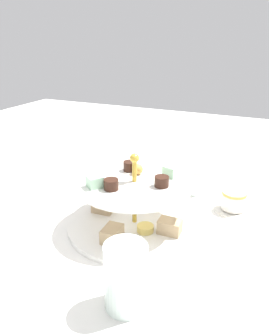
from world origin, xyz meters
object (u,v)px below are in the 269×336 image
teacup_with_saucer (234,202)px  butter_knife_left (3,233)px  butter_knife_right (268,266)px  tiered_serving_stand (135,206)px  water_glass_tall_right (126,277)px  water_glass_short_left (195,180)px

teacup_with_saucer → butter_knife_left: (-0.44, -0.31, -0.02)m
teacup_with_saucer → butter_knife_left: 0.54m
butter_knife_right → tiered_serving_stand: bearing=81.7°
water_glass_tall_right → butter_knife_left: size_ratio=0.66×
water_glass_tall_right → butter_knife_left: 0.35m
water_glass_short_left → teacup_with_saucer: 0.13m
water_glass_tall_right → water_glass_short_left: size_ratio=1.59×
tiered_serving_stand → butter_knife_left: size_ratio=1.77×
butter_knife_left → butter_knife_right: bearing=63.0°
water_glass_tall_right → butter_knife_right: size_ratio=0.66×
water_glass_short_left → butter_knife_left: (-0.33, -0.37, -0.03)m
water_glass_tall_right → teacup_with_saucer: water_glass_tall_right is taller
water_glass_short_left → butter_knife_left: size_ratio=0.41×
water_glass_tall_right → water_glass_short_left: (-0.01, 0.45, -0.02)m
water_glass_tall_right → butter_knife_left: water_glass_tall_right is taller
water_glass_tall_right → tiered_serving_stand: bearing=111.0°
water_glass_short_left → teacup_with_saucer: bearing=-29.6°
water_glass_tall_right → water_glass_short_left: bearing=91.0°
water_glass_short_left → butter_knife_right: bearing=-50.7°
teacup_with_saucer → butter_knife_right: bearing=-63.5°
tiered_serving_stand → butter_knife_right: bearing=-5.9°
butter_knife_left → butter_knife_right: 0.55m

